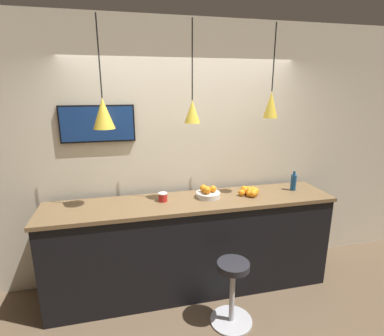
{
  "coord_description": "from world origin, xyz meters",
  "views": [
    {
      "loc": [
        -0.68,
        -2.29,
        2.2
      ],
      "look_at": [
        0.0,
        0.56,
        1.41
      ],
      "focal_mm": 28.0,
      "sensor_mm": 36.0,
      "label": 1
    }
  ],
  "objects_px": {
    "juice_bottle": "(293,182)",
    "spread_jar": "(163,197)",
    "mounted_tv": "(98,124)",
    "fruit_bowl": "(208,193)",
    "bar_stool": "(232,287)"
  },
  "relations": [
    {
      "from": "juice_bottle",
      "to": "spread_jar",
      "type": "distance_m",
      "value": 1.5
    },
    {
      "from": "fruit_bowl",
      "to": "mounted_tv",
      "type": "height_order",
      "value": "mounted_tv"
    },
    {
      "from": "bar_stool",
      "to": "mounted_tv",
      "type": "distance_m",
      "value": 2.08
    },
    {
      "from": "fruit_bowl",
      "to": "juice_bottle",
      "type": "xyz_separation_m",
      "value": [
        1.02,
        0.0,
        0.05
      ]
    },
    {
      "from": "bar_stool",
      "to": "fruit_bowl",
      "type": "xyz_separation_m",
      "value": [
        -0.07,
        0.63,
        0.72
      ]
    },
    {
      "from": "fruit_bowl",
      "to": "juice_bottle",
      "type": "relative_size",
      "value": 1.14
    },
    {
      "from": "juice_bottle",
      "to": "mounted_tv",
      "type": "relative_size",
      "value": 0.3
    },
    {
      "from": "juice_bottle",
      "to": "spread_jar",
      "type": "xyz_separation_m",
      "value": [
        -1.5,
        0.0,
        -0.05
      ]
    },
    {
      "from": "juice_bottle",
      "to": "fruit_bowl",
      "type": "bearing_deg",
      "value": -179.85
    },
    {
      "from": "bar_stool",
      "to": "juice_bottle",
      "type": "distance_m",
      "value": 1.38
    },
    {
      "from": "bar_stool",
      "to": "juice_bottle",
      "type": "height_order",
      "value": "juice_bottle"
    },
    {
      "from": "fruit_bowl",
      "to": "spread_jar",
      "type": "relative_size",
      "value": 2.73
    },
    {
      "from": "spread_jar",
      "to": "bar_stool",
      "type": "bearing_deg",
      "value": -49.07
    },
    {
      "from": "spread_jar",
      "to": "mounted_tv",
      "type": "distance_m",
      "value": 1.01
    },
    {
      "from": "bar_stool",
      "to": "juice_bottle",
      "type": "bearing_deg",
      "value": 33.67
    }
  ]
}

